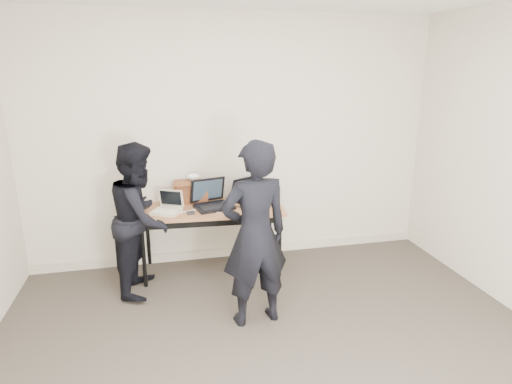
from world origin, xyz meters
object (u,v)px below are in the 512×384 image
object	(u,v)px
laptop_right	(250,196)
person_typist	(255,235)
laptop_center	(212,201)
equipment_box	(265,191)
leather_satchel	(191,191)
desk	(211,213)
person_observer	(140,218)
laptop_beige	(167,208)

from	to	relation	value
laptop_right	person_typist	world-z (taller)	person_typist
laptop_center	equipment_box	size ratio (longest dim) A/B	1.61
equipment_box	leather_satchel	bearing A→B (deg)	177.48
leather_satchel	person_typist	distance (m)	1.33
desk	equipment_box	size ratio (longest dim) A/B	5.43
laptop_center	laptop_right	distance (m)	0.45
leather_satchel	person_typist	bearing A→B (deg)	-65.08
equipment_box	person_typist	bearing A→B (deg)	-107.47
equipment_box	desk	bearing A→B (deg)	-163.08
desk	person_typist	distance (m)	1.07
leather_satchel	equipment_box	bearing A→B (deg)	3.86
desk	laptop_center	bearing A→B (deg)	65.57
laptop_center	equipment_box	bearing A→B (deg)	-0.06
equipment_box	person_observer	size ratio (longest dim) A/B	0.19
desk	laptop_right	xyz separation A→B (m)	(0.45, 0.15, 0.12)
laptop_beige	person_observer	bearing A→B (deg)	-117.53
desk	laptop_beige	bearing A→B (deg)	-170.75
desk	laptop_center	distance (m)	0.13
person_observer	laptop_beige	bearing A→B (deg)	-43.86
leather_satchel	equipment_box	xyz separation A→B (m)	(0.81, -0.04, -0.05)
person_observer	laptop_center	bearing A→B (deg)	-59.35
laptop_right	leather_satchel	world-z (taller)	leather_satchel
leather_satchel	person_observer	distance (m)	0.71
laptop_beige	leather_satchel	distance (m)	0.39
laptop_right	leather_satchel	size ratio (longest dim) A/B	1.23
person_typist	person_observer	bearing A→B (deg)	-49.01
laptop_center	person_observer	distance (m)	0.77
desk	equipment_box	bearing A→B (deg)	20.41
laptop_center	leather_satchel	bearing A→B (deg)	120.40
laptop_beige	laptop_center	size ratio (longest dim) A/B	0.78
desk	equipment_box	world-z (taller)	equipment_box
laptop_center	person_typist	distance (m)	1.09
laptop_center	person_typist	bearing A→B (deg)	-92.65
person_observer	equipment_box	bearing A→B (deg)	-61.80
laptop_beige	desk	bearing A→B (deg)	32.71
desk	leather_satchel	world-z (taller)	leather_satchel
desk	laptop_beige	distance (m)	0.46
person_typist	desk	bearing A→B (deg)	-85.47
desk	person_observer	world-z (taller)	person_observer
desk	laptop_right	distance (m)	0.49
laptop_right	person_observer	size ratio (longest dim) A/B	0.31
desk	leather_satchel	distance (m)	0.34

